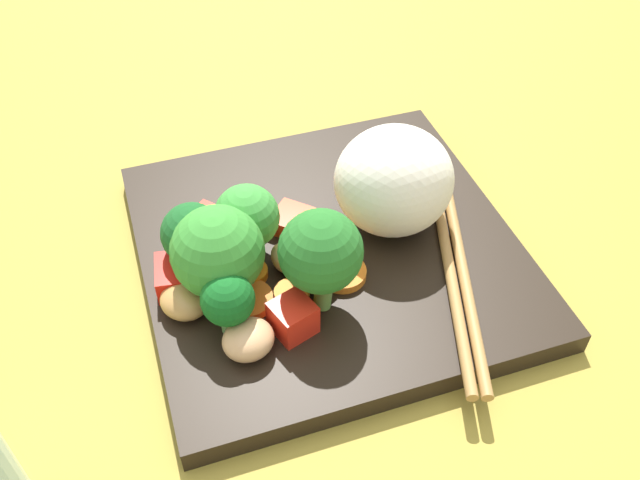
{
  "coord_description": "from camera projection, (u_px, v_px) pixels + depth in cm",
  "views": [
    {
      "loc": [
        -9.77,
        -32.49,
        35.88
      ],
      "look_at": [
        -1.04,
        -1.51,
        3.66
      ],
      "focal_mm": 39.12,
      "sensor_mm": 36.0,
      "label": 1
    }
  ],
  "objects": [
    {
      "name": "carrot_slice_5",
      "position": [
        344.0,
        273.0,
        0.46
      ],
      "size": [
        4.28,
        4.28,
        0.59
      ],
      "primitive_type": "cylinder",
      "rotation": [
        0.0,
        0.0,
        1.11
      ],
      "color": "orange",
      "rests_on": "square_plate"
    },
    {
      "name": "chicken_piece_3",
      "position": [
        285.0,
        259.0,
        0.46
      ],
      "size": [
        2.36,
        2.84,
        1.91
      ],
      "primitive_type": "ellipsoid",
      "rotation": [
        0.0,
        0.0,
        5.02
      ],
      "color": "tan",
      "rests_on": "square_plate"
    },
    {
      "name": "broccoli_floret_2",
      "position": [
        218.0,
        253.0,
        0.42
      ],
      "size": [
        5.82,
        5.82,
        6.78
      ],
      "color": "#72AF51",
      "rests_on": "square_plate"
    },
    {
      "name": "broccoli_floret_1",
      "position": [
        247.0,
        218.0,
        0.45
      ],
      "size": [
        4.34,
        4.34,
        5.52
      ],
      "color": "#72AD54",
      "rests_on": "square_plate"
    },
    {
      "name": "broccoli_floret_3",
      "position": [
        228.0,
        300.0,
        0.41
      ],
      "size": [
        3.27,
        3.27,
        4.63
      ],
      "color": "#62924A",
      "rests_on": "square_plate"
    },
    {
      "name": "pepper_chunk_0",
      "position": [
        293.0,
        318.0,
        0.42
      ],
      "size": [
        3.09,
        3.06,
        2.23
      ],
      "primitive_type": "cube",
      "rotation": [
        0.0,
        0.0,
        1.95
      ],
      "color": "red",
      "rests_on": "square_plate"
    },
    {
      "name": "carrot_slice_2",
      "position": [
        292.0,
        294.0,
        0.45
      ],
      "size": [
        2.49,
        2.49,
        0.6
      ],
      "primitive_type": "cylinder",
      "rotation": [
        0.0,
        0.0,
        4.8
      ],
      "color": "orange",
      "rests_on": "square_plate"
    },
    {
      "name": "ground_plane",
      "position": [
        328.0,
        269.0,
        0.5
      ],
      "size": [
        110.0,
        110.0,
        2.0
      ],
      "primitive_type": "cube",
      "color": "olive"
    },
    {
      "name": "carrot_slice_1",
      "position": [
        244.0,
        225.0,
        0.49
      ],
      "size": [
        2.85,
        2.85,
        0.56
      ],
      "primitive_type": "cylinder",
      "rotation": [
        0.0,
        0.0,
        4.32
      ],
      "color": "orange",
      "rests_on": "square_plate"
    },
    {
      "name": "carrot_slice_3",
      "position": [
        308.0,
        246.0,
        0.47
      ],
      "size": [
        3.78,
        3.78,
        0.74
      ],
      "primitive_type": "cylinder",
      "rotation": [
        0.0,
        0.0,
        2.2
      ],
      "color": "orange",
      "rests_on": "square_plate"
    },
    {
      "name": "chicken_piece_2",
      "position": [
        314.0,
        266.0,
        0.45
      ],
      "size": [
        4.53,
        4.47,
        2.33
      ],
      "primitive_type": "ellipsoid",
      "rotation": [
        0.0,
        0.0,
        5.63
      ],
      "color": "tan",
      "rests_on": "square_plate"
    },
    {
      "name": "carrot_slice_0",
      "position": [
        249.0,
        300.0,
        0.44
      ],
      "size": [
        4.06,
        4.06,
        0.56
      ],
      "primitive_type": "cylinder",
      "rotation": [
        0.0,
        0.0,
        1.22
      ],
      "color": "orange",
      "rests_on": "square_plate"
    },
    {
      "name": "carrot_slice_4",
      "position": [
        252.0,
        273.0,
        0.46
      ],
      "size": [
        2.62,
        2.62,
        0.64
      ],
      "primitive_type": "cylinder",
      "rotation": [
        0.0,
        0.0,
        0.28
      ],
      "color": "orange",
      "rests_on": "square_plate"
    },
    {
      "name": "pepper_chunk_1",
      "position": [
        213.0,
        226.0,
        0.48
      ],
      "size": [
        3.9,
        3.91,
        1.74
      ],
      "primitive_type": "cube",
      "rotation": [
        0.0,
        0.0,
        2.34
      ],
      "color": "red",
      "rests_on": "square_plate"
    },
    {
      "name": "square_plate",
      "position": [
        328.0,
        251.0,
        0.49
      ],
      "size": [
        26.49,
        26.49,
        1.66
      ],
      "primitive_type": "cube",
      "rotation": [
        0.0,
        0.0,
        0.05
      ],
      "color": "black",
      "rests_on": "ground_plane"
    },
    {
      "name": "rice_mound",
      "position": [
        394.0,
        181.0,
        0.47
      ],
      "size": [
        8.85,
        8.49,
        7.64
      ],
      "primitive_type": "ellipsoid",
      "rotation": [
        0.0,
        0.0,
        3.05
      ],
      "color": "white",
      "rests_on": "square_plate"
    },
    {
      "name": "broccoli_floret_0",
      "position": [
        321.0,
        252.0,
        0.41
      ],
      "size": [
        5.15,
        5.15,
        7.34
      ],
      "color": "#61923C",
      "rests_on": "square_plate"
    },
    {
      "name": "chopstick_pair",
      "position": [
        453.0,
        254.0,
        0.47
      ],
      "size": [
        7.65,
        22.07,
        0.73
      ],
      "rotation": [
        0.0,
        0.0,
        1.3
      ],
      "color": "#A37740",
      "rests_on": "square_plate"
    },
    {
      "name": "pepper_chunk_2",
      "position": [
        178.0,
        276.0,
        0.45
      ],
      "size": [
        3.03,
        3.28,
        1.85
      ],
      "primitive_type": "cube",
      "rotation": [
        0.0,
        0.0,
        1.48
      ],
      "color": "red",
      "rests_on": "square_plate"
    },
    {
      "name": "pepper_chunk_4",
      "position": [
        292.0,
        221.0,
        0.49
      ],
      "size": [
        3.71,
        3.72,
        1.26
      ],
      "primitive_type": "cube",
      "rotation": [
        0.0,
        0.0,
        5.56
      ],
      "color": "red",
      "rests_on": "square_plate"
    },
    {
      "name": "chicken_piece_4",
      "position": [
        248.0,
        339.0,
        0.41
      ],
      "size": [
        4.11,
        3.98,
        2.04
      ],
      "primitive_type": "ellipsoid",
      "rotation": [
        0.0,
        0.0,
        0.42
      ],
      "color": "tan",
      "rests_on": "square_plate"
    },
    {
      "name": "chicken_piece_1",
      "position": [
        185.0,
        300.0,
        0.43
      ],
      "size": [
        4.27,
        4.34,
        1.85
      ],
      "primitive_type": "ellipsoid",
      "rotation": [
        0.0,
        0.0,
        5.33
      ],
      "color": "#B98447",
      "rests_on": "square_plate"
    },
    {
      "name": "broccoli_floret_4",
      "position": [
        191.0,
        230.0,
        0.44
      ],
      "size": [
        4.03,
        4.03,
        5.38
      ],
      "color": "#549C42",
      "rests_on": "square_plate"
    }
  ]
}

